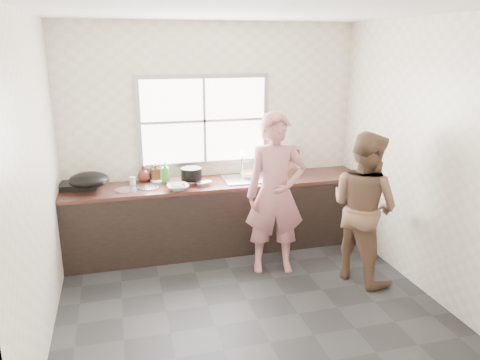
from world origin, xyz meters
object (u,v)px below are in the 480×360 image
object	(u,v)px
pot_lid_left	(126,190)
pot_lid_right	(149,187)
bottle_green	(165,172)
wok	(89,180)
bowl_crabs	(250,175)
burner	(81,184)
woman	(275,199)
person_side	(364,207)
bottle_brown_short	(144,174)
dish_rack	(279,160)
bowl_held	(269,180)
glass_jar	(133,181)
bottle_brown_tall	(156,172)
cutting_board	(182,182)
bowl_mince	(178,187)
black_pot	(191,175)
plate_food	(160,180)

from	to	relation	value
pot_lid_left	pot_lid_right	bearing A→B (deg)	8.32
bottle_green	wok	world-z (taller)	bottle_green
bowl_crabs	burner	distance (m)	2.00
woman	person_side	bearing A→B (deg)	-15.35
bottle_green	bottle_brown_short	distance (m)	0.27
bottle_green	pot_lid_right	xyz separation A→B (m)	(-0.21, -0.14, -0.12)
dish_rack	woman	bearing A→B (deg)	-105.14
dish_rack	pot_lid_right	world-z (taller)	dish_rack
bottle_green	dish_rack	size ratio (longest dim) A/B	0.59
bowl_held	bottle_brown_short	size ratio (longest dim) A/B	1.00
bowl_crabs	glass_jar	xyz separation A→B (m)	(-1.41, 0.05, 0.02)
woman	bowl_held	bearing A→B (deg)	90.16
bottle_green	woman	bearing A→B (deg)	-36.91
bottle_green	bottle_brown_tall	distance (m)	0.17
pot_lid_left	burner	bearing A→B (deg)	149.99
cutting_board	bowl_crabs	world-z (taller)	bowl_crabs
woman	pot_lid_left	bearing A→B (deg)	168.43
woman	burner	world-z (taller)	woman
cutting_board	bowl_held	bearing A→B (deg)	-13.58
bottle_green	bottle_brown_tall	bearing A→B (deg)	128.25
bowl_mince	pot_lid_right	distance (m)	0.36
black_pot	wok	xyz separation A→B (m)	(-1.15, -0.09, 0.05)
plate_food	bottle_green	xyz separation A→B (m)	(0.05, -0.13, 0.12)
person_side	dish_rack	size ratio (longest dim) A/B	3.65
bowl_crabs	dish_rack	size ratio (longest dim) A/B	0.42
bowl_held	bottle_brown_tall	distance (m)	1.36
plate_food	burner	distance (m)	0.91
bottle_brown_tall	pot_lid_right	xyz separation A→B (m)	(-0.11, -0.27, -0.10)
woman	bowl_mince	size ratio (longest dim) A/B	6.85
cutting_board	bottle_brown_tall	xyz separation A→B (m)	(-0.29, 0.20, 0.09)
bowl_mince	bowl_held	world-z (taller)	bowl_mince
burner	wok	distance (m)	0.30
bottle_green	dish_rack	distance (m)	1.45
plate_food	pot_lid_left	world-z (taller)	plate_food
cutting_board	plate_food	size ratio (longest dim) A/B	1.69
bowl_held	pot_lid_left	world-z (taller)	bowl_held
bowl_held	glass_jar	size ratio (longest dim) A/B	1.79
person_side	bottle_brown_tall	xyz separation A→B (m)	(-2.02, 1.36, 0.17)
woman	plate_food	world-z (taller)	woman
bowl_held	dish_rack	bearing A→B (deg)	56.02
cutting_board	bowl_mince	distance (m)	0.26
bottle_brown_short	black_pot	bearing A→B (deg)	-19.28
pot_lid_left	wok	bearing A→B (deg)	175.85
cutting_board	glass_jar	distance (m)	0.58
pot_lid_right	burner	bearing A→B (deg)	161.52
cutting_board	woman	bearing A→B (deg)	-39.75
bottle_brown_tall	wok	size ratio (longest dim) A/B	0.50
bottle_brown_tall	bowl_held	bearing A→B (deg)	-18.90
glass_jar	bottle_brown_tall	bearing A→B (deg)	24.46
person_side	cutting_board	world-z (taller)	person_side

